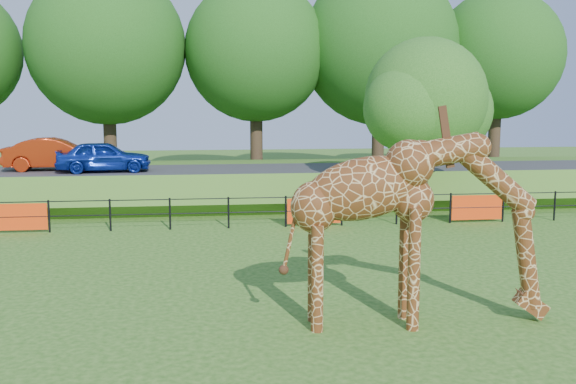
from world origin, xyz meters
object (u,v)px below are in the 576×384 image
giraffe (418,229)px  visitor (353,200)px  car_blue (104,156)px  tree_east (428,104)px  car_red (55,154)px

giraffe → visitor: bearing=86.6°
car_blue → tree_east: (12.64, -4.05, 2.20)m
car_red → car_blue: bearing=-119.1°
tree_east → giraffe: bearing=-109.6°
car_blue → visitor: (9.69, -4.70, -1.32)m
visitor → tree_east: 4.65m
visitor → tree_east: (2.96, 0.66, 3.52)m
giraffe → car_blue: size_ratio=1.38×
car_blue → tree_east: bearing=-113.4°
car_red → visitor: bearing=-119.7°
car_blue → visitor: 10.85m
car_red → tree_east: bearing=-112.8°
visitor → tree_east: size_ratio=0.22×
car_blue → car_red: bearing=59.2°
giraffe → visitor: size_ratio=3.51×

